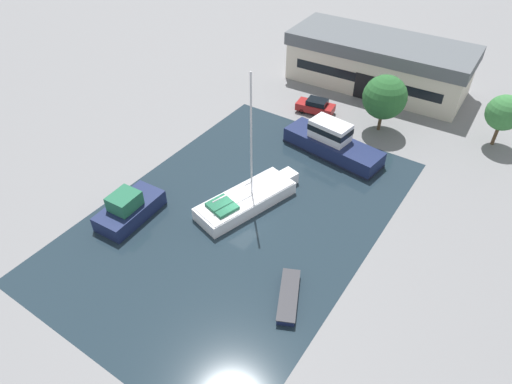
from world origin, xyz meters
TOP-DOWN VIEW (x-y plane):
  - ground_plane at (0.00, 0.00)m, footprint 440.00×440.00m
  - water_canal at (0.00, 0.00)m, footprint 22.01×32.62m
  - warehouse_building at (0.01, 29.59)m, footprint 22.33×9.44m
  - quay_tree_near_building at (4.52, 19.92)m, footprint 4.65×4.65m
  - quay_tree_by_water at (15.58, 23.88)m, footprint 3.60×3.60m
  - parked_car at (-3.01, 19.26)m, footprint 4.53×2.48m
  - sailboat_moored at (-0.33, 1.55)m, footprint 5.62×10.67m
  - motor_cruiser at (2.21, 12.91)m, footprint 10.76×4.59m
  - small_dinghy at (7.99, -5.25)m, footprint 3.17×4.78m
  - cabin_boat at (-7.78, -5.39)m, footprint 3.23×6.16m

SIDE VIEW (x-z plane):
  - ground_plane at x=0.00m, z-range 0.00..0.00m
  - water_canal at x=0.00m, z-range 0.00..0.01m
  - small_dinghy at x=7.99m, z-range 0.01..0.62m
  - sailboat_moored at x=-0.33m, z-range -5.57..6.96m
  - parked_car at x=-3.01m, z-range 0.01..1.69m
  - cabin_boat at x=-7.78m, z-range -0.36..2.30m
  - motor_cruiser at x=2.21m, z-range -0.48..2.98m
  - warehouse_building at x=0.01m, z-range 0.03..6.07m
  - quay_tree_by_water at x=15.58m, z-range 0.96..6.53m
  - quay_tree_near_building at x=4.52m, z-range 0.81..7.09m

